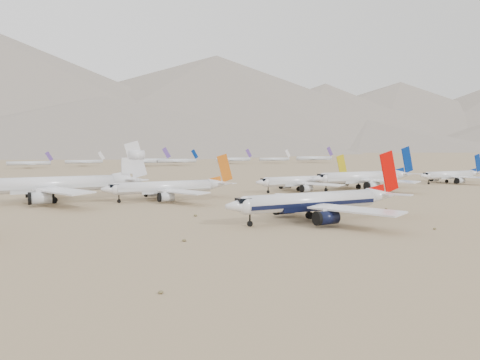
{
  "coord_description": "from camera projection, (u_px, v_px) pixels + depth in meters",
  "views": [
    {
      "loc": [
        -74.88,
        -100.92,
        18.97
      ],
      "look_at": [
        -3.76,
        41.16,
        7.0
      ],
      "focal_mm": 35.0,
      "sensor_mm": 36.0,
      "label": 1
    }
  ],
  "objects": [
    {
      "name": "ground",
      "position": [
        321.0,
        216.0,
        124.84
      ],
      "size": [
        7000.0,
        7000.0,
        0.0
      ],
      "primitive_type": "plane",
      "color": "olive",
      "rests_on": "ground"
    },
    {
      "name": "main_airliner",
      "position": [
        319.0,
        201.0,
        117.12
      ],
      "size": [
        49.55,
        48.4,
        17.49
      ],
      "color": "silver",
      "rests_on": "ground"
    },
    {
      "name": "row2_navy_widebody",
      "position": [
        365.0,
        177.0,
        198.75
      ],
      "size": [
        51.75,
        50.61,
        18.41
      ],
      "color": "silver",
      "rests_on": "ground"
    },
    {
      "name": "foothills",
      "position": [
        240.0,
        128.0,
        1335.75
      ],
      "size": [
        4637.5,
        1395.0,
        155.0
      ],
      "color": "slate",
      "rests_on": "ground"
    },
    {
      "name": "desert_scrub",
      "position": [
        412.0,
        232.0,
        99.78
      ],
      "size": [
        261.14,
        121.67,
        0.63
      ],
      "color": "brown",
      "rests_on": "ground"
    },
    {
      "name": "row2_orange_tail",
      "position": [
        170.0,
        187.0,
        160.28
      ],
      "size": [
        44.24,
        43.28,
        15.78
      ],
      "color": "silver",
      "rests_on": "ground"
    },
    {
      "name": "row2_blue_far",
      "position": [
        452.0,
        175.0,
        231.28
      ],
      "size": [
        40.8,
        39.9,
        14.5
      ],
      "color": "silver",
      "rests_on": "ground"
    },
    {
      "name": "distant_storage_row",
      "position": [
        96.0,
        162.0,
        405.4
      ],
      "size": [
        520.77,
        56.45,
        15.92
      ],
      "color": "silver",
      "rests_on": "ground"
    },
    {
      "name": "row2_white_trijet",
      "position": [
        57.0,
        184.0,
        155.13
      ],
      "size": [
        57.8,
        56.49,
        20.48
      ],
      "color": "silver",
      "rests_on": "ground"
    },
    {
      "name": "mountain_range",
      "position": [
        51.0,
        95.0,
        1611.41
      ],
      "size": [
        7354.0,
        3024.0,
        470.0
      ],
      "color": "slate",
      "rests_on": "ground"
    },
    {
      "name": "row2_gold_tail",
      "position": [
        303.0,
        181.0,
        190.63
      ],
      "size": [
        42.03,
        41.11,
        14.97
      ],
      "color": "silver",
      "rests_on": "ground"
    }
  ]
}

